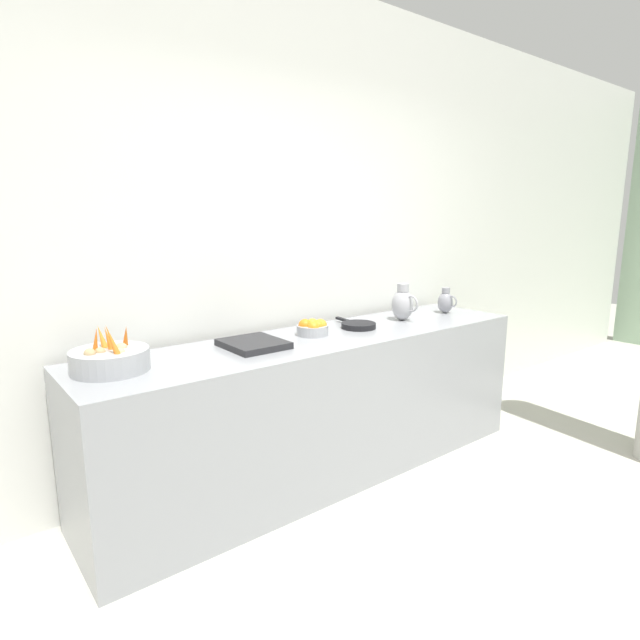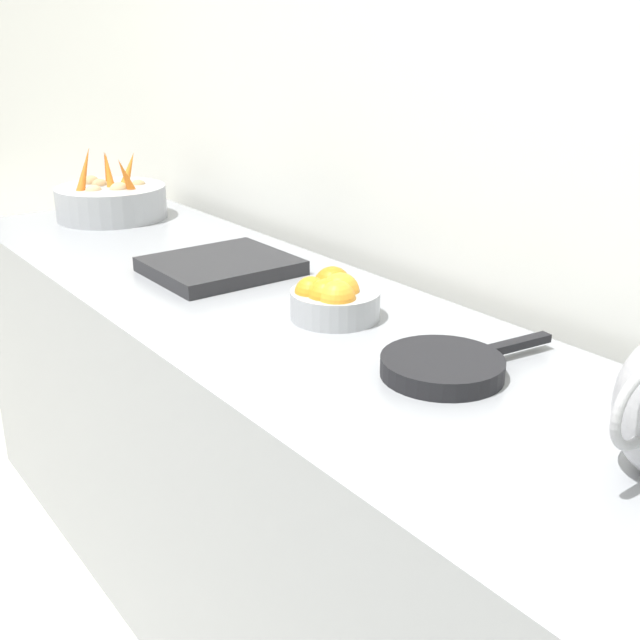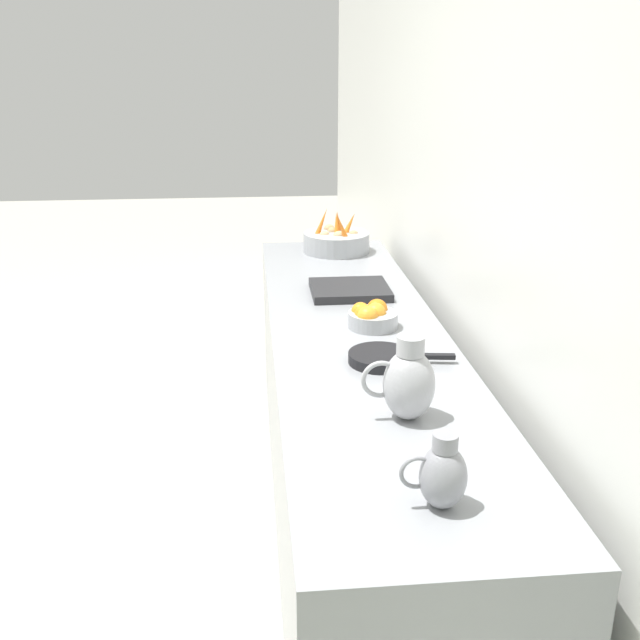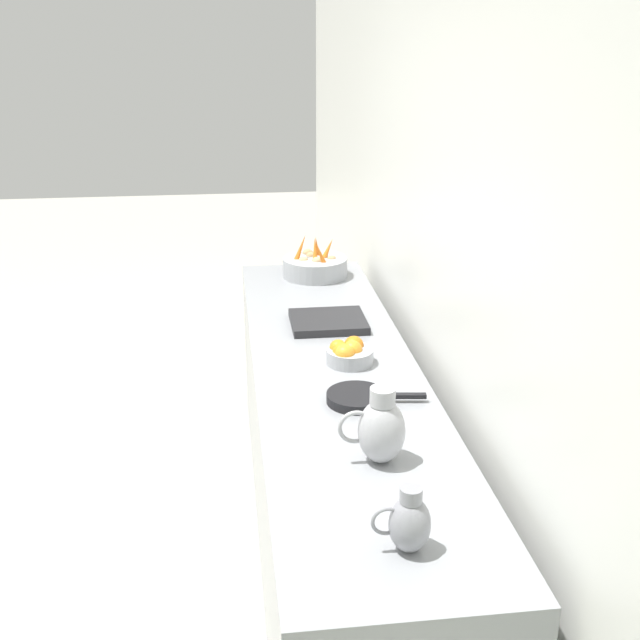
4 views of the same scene
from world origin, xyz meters
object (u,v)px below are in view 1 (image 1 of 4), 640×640
object	(u,v)px
vegetable_colander	(110,359)
orange_bowl	(313,328)
metal_pitcher_tall	(403,304)
skillet_on_counter	(358,325)
metal_pitcher_short	(446,302)

from	to	relation	value
vegetable_colander	orange_bowl	xyz separation A→B (m)	(0.00, 1.18, -0.01)
orange_bowl	metal_pitcher_tall	distance (m)	0.77
skillet_on_counter	metal_pitcher_short	bearing A→B (deg)	89.07
skillet_on_counter	metal_pitcher_tall	bearing A→B (deg)	89.91
vegetable_colander	metal_pitcher_short	world-z (taller)	vegetable_colander
orange_bowl	skillet_on_counter	world-z (taller)	orange_bowl
orange_bowl	metal_pitcher_tall	world-z (taller)	metal_pitcher_tall
vegetable_colander	skillet_on_counter	xyz separation A→B (m)	(0.02, 1.53, -0.04)
orange_bowl	metal_pitcher_short	world-z (taller)	metal_pitcher_short
vegetable_colander	metal_pitcher_short	xyz separation A→B (m)	(0.04, 2.39, 0.03)
metal_pitcher_tall	metal_pitcher_short	size ratio (longest dim) A/B	1.34
vegetable_colander	metal_pitcher_tall	size ratio (longest dim) A/B	1.39
orange_bowl	skillet_on_counter	distance (m)	0.35
metal_pitcher_tall	metal_pitcher_short	xyz separation A→B (m)	(0.01, 0.45, -0.03)
vegetable_colander	orange_bowl	distance (m)	1.18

